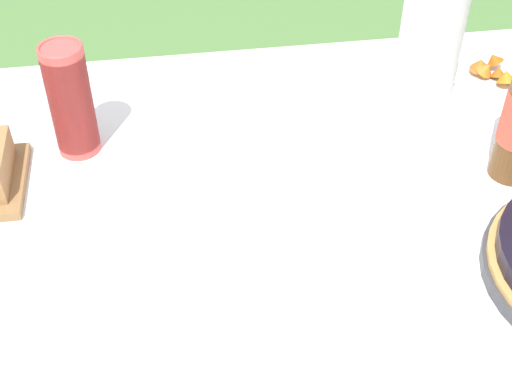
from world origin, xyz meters
The scene contains 5 objects.
garden_table centered at (0.00, 0.00, 0.70)m, with size 1.86×1.11×0.77m.
tablecloth centered at (0.00, 0.00, 0.76)m, with size 1.87×1.12×0.10m.
cup_stack centered at (-0.11, 0.27, 0.87)m, with size 0.07×0.07×0.20m.
snack_plate_left centered at (0.70, 0.36, 0.78)m, with size 0.21×0.21×0.05m.
paper_towel_roll centered at (0.52, 0.32, 0.90)m, with size 0.11×0.11×0.27m.
Camera 1 is at (0.05, -0.74, 1.54)m, focal length 50.00 mm.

